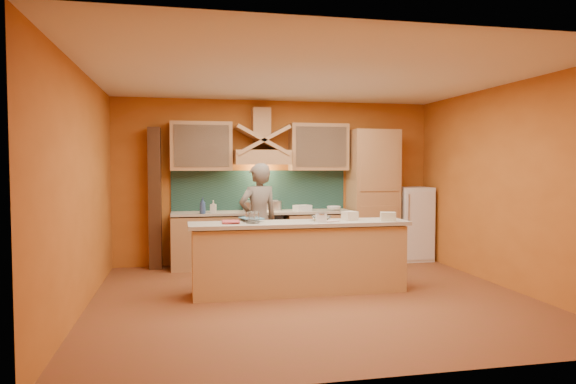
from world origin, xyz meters
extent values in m
cube|color=brown|center=(0.00, 0.00, 0.00)|extent=(5.50, 5.00, 0.01)
cube|color=white|center=(0.00, 0.00, 2.80)|extent=(5.50, 5.00, 0.01)
cube|color=#BF6825|center=(0.00, 2.50, 1.40)|extent=(5.50, 0.02, 2.80)
cube|color=#BF6825|center=(0.00, -2.50, 1.40)|extent=(5.50, 0.02, 2.80)
cube|color=#BF6825|center=(-2.75, 0.00, 1.40)|extent=(0.02, 5.00, 2.80)
cube|color=#BF6825|center=(2.75, 0.00, 1.40)|extent=(0.02, 5.00, 2.80)
cube|color=tan|center=(-1.25, 2.20, 0.43)|extent=(1.10, 0.60, 0.86)
cube|color=tan|center=(0.65, 2.20, 0.43)|extent=(1.10, 0.60, 0.86)
cube|color=beige|center=(-0.30, 2.20, 0.90)|extent=(3.00, 0.62, 0.04)
cube|color=black|center=(-0.30, 2.20, 0.45)|extent=(0.60, 0.58, 0.90)
cube|color=#1A3934|center=(-0.30, 2.48, 1.25)|extent=(3.00, 0.03, 0.70)
cube|color=tan|center=(-0.30, 2.25, 1.82)|extent=(0.92, 0.50, 0.24)
cube|color=tan|center=(-0.30, 2.35, 2.40)|extent=(0.30, 0.30, 0.50)
cube|color=tan|center=(-1.30, 2.33, 2.00)|extent=(1.00, 0.35, 0.80)
cube|color=tan|center=(0.70, 2.33, 2.00)|extent=(1.00, 0.35, 0.80)
cube|color=tan|center=(1.65, 2.20, 1.15)|extent=(0.80, 0.60, 2.30)
cube|color=white|center=(2.40, 2.20, 0.65)|extent=(0.58, 0.60, 1.30)
cube|color=#472816|center=(-2.05, 2.35, 1.15)|extent=(0.20, 0.30, 2.30)
cube|color=tan|center=(-0.10, 0.30, 0.44)|extent=(2.80, 0.55, 0.88)
cube|color=beige|center=(-0.10, 0.30, 0.92)|extent=(2.90, 0.62, 0.05)
imported|color=#70665B|center=(-0.49, 1.40, 0.86)|extent=(0.72, 0.58, 1.72)
cylinder|color=silver|center=(-0.52, 2.13, 0.99)|extent=(0.23, 0.23, 0.17)
cylinder|color=#BCBBC3|center=(-0.05, 2.34, 0.98)|extent=(0.24, 0.24, 0.15)
imported|color=beige|center=(-1.12, 2.10, 1.02)|extent=(0.11, 0.11, 0.20)
imported|color=#304B84|center=(-1.30, 1.95, 1.05)|extent=(0.10, 0.10, 0.26)
imported|color=silver|center=(0.91, 2.10, 0.96)|extent=(0.28, 0.28, 0.07)
cube|color=silver|center=(0.38, 2.17, 0.97)|extent=(0.32, 0.29, 0.09)
imported|color=#C14549|center=(-1.12, 0.32, 0.96)|extent=(0.23, 0.31, 0.03)
imported|color=teal|center=(-0.83, 0.46, 0.98)|extent=(0.32, 0.38, 0.03)
cylinder|color=white|center=(-0.72, 0.23, 1.02)|extent=(0.18, 0.18, 0.16)
cylinder|color=white|center=(-0.76, 0.27, 1.02)|extent=(0.15, 0.15, 0.14)
cube|color=white|center=(0.15, 0.16, 1.00)|extent=(0.14, 0.14, 0.11)
imported|color=silver|center=(0.22, 0.39, 0.98)|extent=(0.28, 0.28, 0.06)
cube|color=beige|center=(0.27, 0.22, 0.95)|extent=(0.28, 0.25, 0.02)
cube|color=beige|center=(0.61, 0.34, 1.00)|extent=(0.22, 0.20, 0.12)
cube|color=beige|center=(1.07, 0.14, 1.00)|extent=(0.23, 0.20, 0.12)
camera|label=1|loc=(-1.61, -6.26, 1.69)|focal=32.00mm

